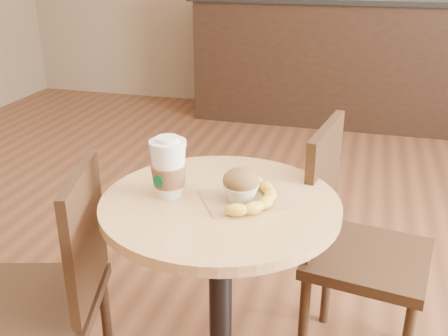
# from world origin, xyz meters

# --- Properties ---
(cafe_table) EXTENTS (0.67, 0.67, 0.75)m
(cafe_table) POSITION_xyz_m (-0.02, -0.08, 0.52)
(cafe_table) COLOR black
(cafe_table) RESTS_ON ground
(chair_left) EXTENTS (0.46, 0.46, 0.84)m
(chair_left) POSITION_xyz_m (-0.49, -0.23, 0.46)
(chair_left) COLOR #321F11
(chair_left) RESTS_ON ground
(chair_right) EXTENTS (0.44, 0.44, 0.88)m
(chair_right) POSITION_xyz_m (0.34, 0.25, 0.48)
(chair_right) COLOR #321F11
(chair_right) RESTS_ON ground
(service_counter) EXTENTS (2.30, 0.65, 1.04)m
(service_counter) POSITION_xyz_m (0.00, 3.18, 0.52)
(service_counter) COLOR black
(service_counter) RESTS_ON ground
(kraft_bag) EXTENTS (0.30, 0.28, 0.00)m
(kraft_bag) POSITION_xyz_m (0.05, -0.06, 0.75)
(kraft_bag) COLOR #976F49
(kraft_bag) RESTS_ON cafe_table
(coffee_cup) EXTENTS (0.10, 0.11, 0.17)m
(coffee_cup) POSITION_xyz_m (-0.17, -0.08, 0.83)
(coffee_cup) COLOR silver
(coffee_cup) RESTS_ON cafe_table
(muffin) EXTENTS (0.10, 0.10, 0.09)m
(muffin) POSITION_xyz_m (0.03, -0.07, 0.80)
(muffin) COLOR silver
(muffin) RESTS_ON kraft_bag
(banana) EXTENTS (0.17, 0.27, 0.03)m
(banana) POSITION_xyz_m (0.08, -0.07, 0.77)
(banana) COLOR gold
(banana) RESTS_ON kraft_bag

